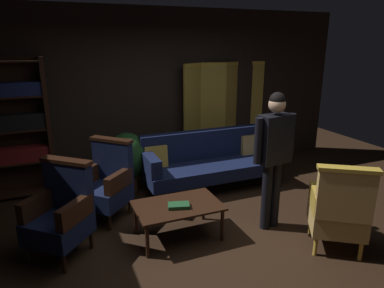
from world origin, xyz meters
The scene contains 12 objects.
ground_plane centered at (0.00, 0.00, 0.00)m, with size 10.00×10.00×0.00m, color black.
back_wall centered at (0.00, 2.45, 1.40)m, with size 7.20×0.10×2.80m, color black.
folding_screen centered at (1.25, 2.34, 0.99)m, with size 1.72×0.35×1.90m.
bookshelf centered at (-2.15, 2.19, 1.07)m, with size 0.90×0.32×2.05m.
velvet_couch centered at (0.55, 1.45, 0.45)m, with size 2.12×0.78×0.88m.
coffee_table centered at (-0.42, 0.21, 0.37)m, with size 1.00×0.64×0.42m.
armchair_gilt_accent centered at (1.11, -0.70, 0.49)m, with size 0.80×0.80×1.04m.
armchair_wing_left centered at (-1.69, 0.39, 0.49)m, with size 0.82×0.82×1.04m.
armchair_wing_right centered at (-1.11, 1.05, 0.49)m, with size 0.82×0.82×1.04m.
standing_figure centered at (0.72, 0.00, 1.03)m, with size 0.59×0.26×1.70m.
potted_plant centered at (-0.68, 1.77, 0.54)m, with size 0.64×0.64×0.93m.
book_green_cloth centered at (-0.44, 0.15, 0.44)m, with size 0.24×0.15×0.04m, color #1E4C28.
Camera 1 is at (-1.66, -3.22, 2.25)m, focal length 32.15 mm.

